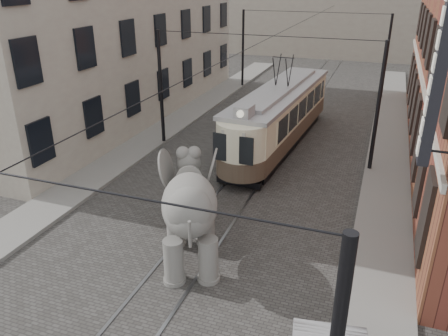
% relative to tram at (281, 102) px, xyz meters
% --- Properties ---
extents(ground, '(120.00, 120.00, 0.00)m').
position_rel_tram_xyz_m(ground, '(-0.35, -8.03, -2.35)').
color(ground, '#413E3C').
extents(tram_rails, '(1.54, 80.00, 0.02)m').
position_rel_tram_xyz_m(tram_rails, '(-0.35, -8.03, -2.34)').
color(tram_rails, slate).
rests_on(tram_rails, ground).
extents(sidewalk_right, '(2.00, 60.00, 0.15)m').
position_rel_tram_xyz_m(sidewalk_right, '(5.65, -8.03, -2.28)').
color(sidewalk_right, slate).
rests_on(sidewalk_right, ground).
extents(sidewalk_left, '(2.00, 60.00, 0.15)m').
position_rel_tram_xyz_m(sidewalk_left, '(-6.85, -8.03, -2.28)').
color(sidewalk_left, slate).
rests_on(sidewalk_left, ground).
extents(stucco_building, '(7.00, 24.00, 10.00)m').
position_rel_tram_xyz_m(stucco_building, '(-11.35, 1.97, 2.65)').
color(stucco_building, gray).
rests_on(stucco_building, ground).
extents(catenary, '(11.00, 30.20, 6.00)m').
position_rel_tram_xyz_m(catenary, '(-0.55, -3.03, 0.65)').
color(catenary, black).
rests_on(catenary, ground).
extents(tram, '(3.26, 12.01, 4.71)m').
position_rel_tram_xyz_m(tram, '(0.00, 0.00, 0.00)').
color(tram, beige).
rests_on(tram, ground).
extents(elephant, '(4.80, 5.99, 3.22)m').
position_rel_tram_xyz_m(elephant, '(-0.14, -11.45, -0.75)').
color(elephant, slate).
rests_on(elephant, ground).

